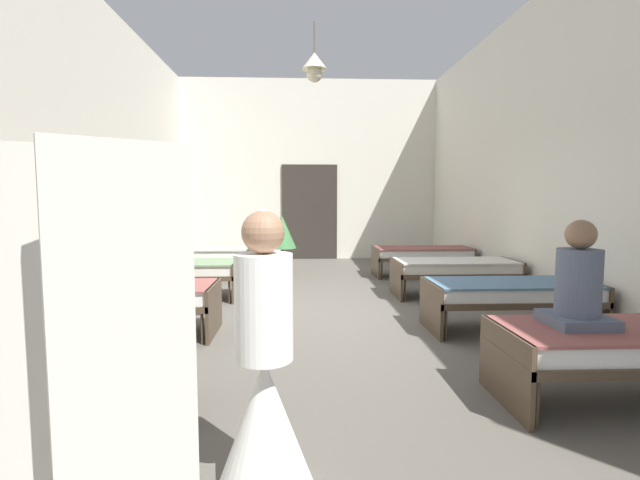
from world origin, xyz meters
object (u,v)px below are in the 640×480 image
at_px(bed_right_row_0, 627,345).
at_px(bed_right_row_3, 422,254).
at_px(bed_right_row_2, 455,269).
at_px(patient_seated_secondary, 578,287).
at_px(bed_left_row_0, 31,354).
at_px(bed_left_row_1, 130,297).
at_px(patient_seated_primary, 158,260).
at_px(bed_left_row_2, 175,271).
at_px(nurse_near_aisle, 265,391).
at_px(potted_plant, 282,238).
at_px(bed_right_row_1, 510,293).
at_px(bed_left_row_3, 201,255).

height_order(bed_right_row_0, bed_right_row_3, same).
height_order(bed_right_row_2, patient_seated_secondary, patient_seated_secondary).
bearing_deg(bed_right_row_2, bed_left_row_0, -138.80).
distance_m(bed_right_row_0, bed_left_row_1, 4.74).
xyz_separation_m(bed_left_row_0, patient_seated_secondary, (3.99, 0.08, 0.43)).
relative_size(bed_left_row_0, bed_right_row_3, 1.00).
bearing_deg(patient_seated_primary, bed_left_row_2, 99.94).
bearing_deg(patient_seated_secondary, bed_left_row_0, -178.87).
height_order(bed_left_row_2, bed_right_row_2, same).
relative_size(nurse_near_aisle, patient_seated_primary, 1.86).
xyz_separation_m(bed_right_row_0, potted_plant, (-2.80, 6.39, 0.27)).
bearing_deg(bed_right_row_1, nurse_near_aisle, -133.13).
bearing_deg(bed_right_row_0, bed_right_row_3, 90.00).
xyz_separation_m(bed_right_row_3, potted_plant, (-2.80, 0.69, 0.27)).
bearing_deg(nurse_near_aisle, bed_right_row_3, -117.54).
height_order(bed_right_row_3, nurse_near_aisle, nurse_near_aisle).
height_order(bed_right_row_0, bed_right_row_2, same).
bearing_deg(bed_right_row_3, nurse_near_aisle, -111.71).
height_order(nurse_near_aisle, patient_seated_secondary, nurse_near_aisle).
bearing_deg(bed_right_row_2, potted_plant, 137.17).
bearing_deg(bed_right_row_0, nurse_near_aisle, -160.93).
relative_size(bed_right_row_0, bed_right_row_3, 1.00).
bearing_deg(bed_right_row_2, bed_right_row_1, -90.00).
relative_size(bed_right_row_1, bed_left_row_2, 1.00).
relative_size(bed_left_row_1, patient_seated_primary, 2.38).
bearing_deg(bed_left_row_3, potted_plant, 24.21).
distance_m(bed_left_row_2, bed_right_row_3, 4.74).
height_order(bed_right_row_2, patient_seated_primary, patient_seated_primary).
bearing_deg(patient_seated_secondary, bed_right_row_2, 84.63).
relative_size(bed_left_row_0, potted_plant, 1.60).
height_order(bed_left_row_0, bed_left_row_3, same).
distance_m(bed_left_row_1, nurse_near_aisle, 3.29).
distance_m(nurse_near_aisle, patient_seated_secondary, 2.51).
relative_size(bed_left_row_2, patient_seated_secondary, 2.38).
xyz_separation_m(bed_left_row_2, potted_plant, (1.54, 2.59, 0.27)).
height_order(bed_right_row_3, potted_plant, potted_plant).
bearing_deg(bed_left_row_3, bed_right_row_1, -41.20).
bearing_deg(bed_right_row_0, bed_right_row_1, 90.00).
distance_m(bed_left_row_0, nurse_near_aisle, 1.94).
relative_size(bed_left_row_0, patient_seated_secondary, 2.38).
height_order(bed_left_row_3, nurse_near_aisle, nurse_near_aisle).
bearing_deg(patient_seated_secondary, potted_plant, 111.19).
height_order(bed_left_row_0, bed_right_row_0, same).
bearing_deg(bed_left_row_3, patient_seated_primary, -84.87).
distance_m(bed_left_row_2, patient_seated_secondary, 5.47).
bearing_deg(bed_left_row_2, bed_left_row_3, 90.00).
bearing_deg(bed_right_row_1, patient_seated_secondary, -100.88).
distance_m(bed_left_row_2, bed_left_row_3, 1.90).
xyz_separation_m(bed_right_row_1, bed_right_row_3, (0.00, 3.80, 0.00)).
height_order(bed_left_row_0, nurse_near_aisle, nurse_near_aisle).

